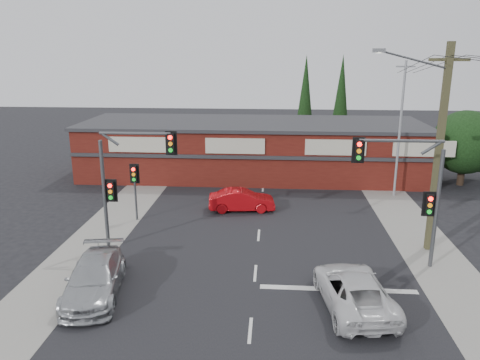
# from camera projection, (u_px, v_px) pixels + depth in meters

# --- Properties ---
(ground) EXTENTS (120.00, 120.00, 0.00)m
(ground) POSITION_uv_depth(u_px,v_px,m) (256.00, 270.00, 21.13)
(ground) COLOR black
(ground) RESTS_ON ground
(road_strip) EXTENTS (14.00, 70.00, 0.01)m
(road_strip) POSITION_uv_depth(u_px,v_px,m) (259.00, 230.00, 25.94)
(road_strip) COLOR black
(road_strip) RESTS_ON ground
(verge_left) EXTENTS (3.00, 70.00, 0.02)m
(verge_left) POSITION_uv_depth(u_px,v_px,m) (110.00, 225.00, 26.53)
(verge_left) COLOR gray
(verge_left) RESTS_ON ground
(verge_right) EXTENTS (3.00, 70.00, 0.02)m
(verge_right) POSITION_uv_depth(u_px,v_px,m) (416.00, 234.00, 25.34)
(verge_right) COLOR gray
(verge_right) RESTS_ON ground
(stop_line) EXTENTS (6.50, 0.35, 0.01)m
(stop_line) POSITION_uv_depth(u_px,v_px,m) (338.00, 289.00, 19.45)
(stop_line) COLOR silver
(stop_line) RESTS_ON ground
(white_suv) EXTENTS (3.02, 5.39, 1.42)m
(white_suv) POSITION_uv_depth(u_px,v_px,m) (354.00, 290.00, 18.00)
(white_suv) COLOR silver
(white_suv) RESTS_ON ground
(silver_suv) EXTENTS (2.92, 5.35, 1.47)m
(silver_suv) POSITION_uv_depth(u_px,v_px,m) (94.00, 278.00, 18.86)
(silver_suv) COLOR #ACB0B2
(silver_suv) RESTS_ON ground
(red_sedan) EXTENTS (4.18, 1.84, 1.33)m
(red_sedan) POSITION_uv_depth(u_px,v_px,m) (242.00, 200.00, 28.88)
(red_sedan) COLOR #B40B10
(red_sedan) RESTS_ON ground
(lane_dashes) EXTENTS (0.12, 54.76, 0.01)m
(lane_dashes) POSITION_uv_depth(u_px,v_px,m) (261.00, 208.00, 29.37)
(lane_dashes) COLOR silver
(lane_dashes) RESTS_ON ground
(shop_building) EXTENTS (27.30, 8.40, 4.22)m
(shop_building) POSITION_uv_depth(u_px,v_px,m) (252.00, 148.00, 36.95)
(shop_building) COLOR #4C140F
(shop_building) RESTS_ON ground
(tree_cluster) EXTENTS (5.90, 5.10, 5.50)m
(tree_cluster) POSITION_uv_depth(u_px,v_px,m) (465.00, 145.00, 34.16)
(tree_cluster) COLOR #2D2116
(tree_cluster) RESTS_ON ground
(conifer_near) EXTENTS (1.80, 1.80, 9.25)m
(conifer_near) POSITION_uv_depth(u_px,v_px,m) (305.00, 97.00, 42.47)
(conifer_near) COLOR #2D2116
(conifer_near) RESTS_ON ground
(conifer_far) EXTENTS (1.80, 1.80, 9.25)m
(conifer_far) POSITION_uv_depth(u_px,v_px,m) (341.00, 95.00, 44.15)
(conifer_far) COLOR #2D2116
(conifer_far) RESTS_ON ground
(traffic_mast_left) EXTENTS (3.77, 0.27, 5.97)m
(traffic_mast_left) POSITION_uv_depth(u_px,v_px,m) (124.00, 173.00, 22.45)
(traffic_mast_left) COLOR #47494C
(traffic_mast_left) RESTS_ON ground
(traffic_mast_right) EXTENTS (3.96, 0.27, 5.97)m
(traffic_mast_right) POSITION_uv_depth(u_px,v_px,m) (413.00, 184.00, 20.56)
(traffic_mast_right) COLOR #47494C
(traffic_mast_right) RESTS_ON ground
(pedestal_signal) EXTENTS (0.55, 0.27, 3.38)m
(pedestal_signal) POSITION_uv_depth(u_px,v_px,m) (135.00, 180.00, 26.76)
(pedestal_signal) COLOR #47494C
(pedestal_signal) RESTS_ON ground
(utility_pole) EXTENTS (4.38, 0.59, 10.00)m
(utility_pole) POSITION_uv_depth(u_px,v_px,m) (437.00, 143.00, 21.97)
(utility_pole) COLOR #4B472A
(utility_pole) RESTS_ON ground
(steel_pole) EXTENTS (1.20, 0.16, 9.00)m
(steel_pole) POSITION_uv_depth(u_px,v_px,m) (400.00, 127.00, 30.77)
(steel_pole) COLOR gray
(steel_pole) RESTS_ON ground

